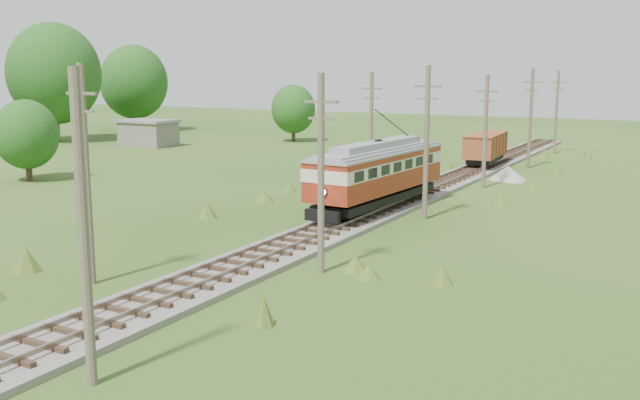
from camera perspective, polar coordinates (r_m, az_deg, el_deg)
The scene contains 17 objects.
railbed_main at distance 46.69m, azimuth 5.97°, elevation -0.24°, with size 3.60×96.00×0.57m.
streetcar at distance 43.83m, azimuth 4.65°, elevation 2.44°, with size 3.74×12.99×5.89m.
gondola at distance 66.14m, azimuth 13.12°, elevation 4.18°, with size 3.07×7.94×2.58m.
gravel_pile at distance 59.47m, azimuth 14.86°, elevation 2.05°, with size 3.05×3.24×1.11m.
utility_pole_r_1 at distance 20.26m, azimuth -18.41°, elevation -2.42°, with size 0.30×0.30×8.80m.
utility_pole_r_2 at distance 30.34m, azimuth 0.08°, elevation 2.23°, with size 1.60×0.30×8.60m.
utility_pole_r_3 at distance 42.14m, azimuth 8.51°, elevation 4.66°, with size 1.60×0.30×9.00m.
utility_pole_r_4 at distance 54.56m, azimuth 13.09°, elevation 5.44°, with size 1.60×0.30×8.40m.
utility_pole_r_5 at distance 67.03m, azimuth 16.49°, elevation 6.35°, with size 1.60×0.30×8.90m.
utility_pole_r_6 at distance 79.80m, azimuth 18.38°, elevation 6.74°, with size 1.60×0.30×8.70m.
utility_pole_l_a at distance 30.19m, azimuth -18.19°, elevation 2.07°, with size 1.60×0.30×9.00m.
utility_pole_l_b at distance 53.38m, azimuth 4.10°, elevation 5.69°, with size 1.60×0.30×8.60m.
tree_left_4 at distance 95.04m, azimuth -20.51°, elevation 9.45°, with size 11.34×11.34×14.61m.
tree_left_5 at distance 107.60m, azimuth -14.66°, elevation 9.12°, with size 9.66×9.66×12.44m.
tree_mid_a at distance 89.12m, azimuth -2.15°, elevation 7.27°, with size 5.46×5.46×7.03m.
tree_mid_c at distance 61.43m, azimuth -22.44°, elevation 4.87°, with size 5.04×5.04×6.49m.
shed at distance 86.00m, azimuth -13.57°, elevation 5.25°, with size 6.40×4.40×3.10m.
Camera 1 is at (17.73, -8.35, 8.66)m, focal length 40.00 mm.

